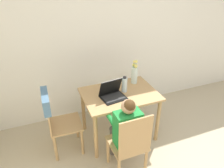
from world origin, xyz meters
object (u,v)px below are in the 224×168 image
at_px(chair_spare, 54,114).
at_px(flower_vase, 134,74).
at_px(person_seated, 125,127).
at_px(laptop, 112,93).
at_px(water_bottle, 125,85).
at_px(chair_occupied, 130,145).

height_order(chair_spare, flower_vase, flower_vase).
height_order(person_seated, laptop, person_seated).
bearing_deg(water_bottle, laptop, -161.62).
bearing_deg(laptop, water_bottle, 10.90).
relative_size(chair_occupied, flower_vase, 2.55).
bearing_deg(flower_vase, water_bottle, -143.30).
relative_size(laptop, flower_vase, 0.95).
relative_size(flower_vase, water_bottle, 1.58).
height_order(chair_occupied, person_seated, person_seated).
xyz_separation_m(laptop, water_bottle, (0.20, 0.07, 0.05)).
distance_m(chair_occupied, laptop, 0.70).
bearing_deg(person_seated, water_bottle, -113.36).
height_order(laptop, flower_vase, flower_vase).
bearing_deg(chair_occupied, person_seated, -90.00).
relative_size(person_seated, water_bottle, 4.53).
bearing_deg(chair_spare, flower_vase, -78.50).
relative_size(chair_spare, person_seated, 0.90).
distance_m(chair_spare, person_seated, 0.91).
bearing_deg(chair_spare, chair_occupied, -130.93).
distance_m(person_seated, laptop, 0.53).
height_order(chair_spare, laptop, laptop).
xyz_separation_m(flower_vase, water_bottle, (-0.23, -0.17, -0.04)).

